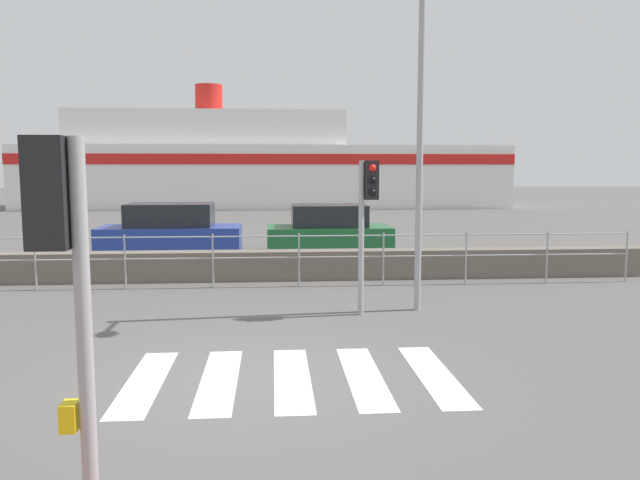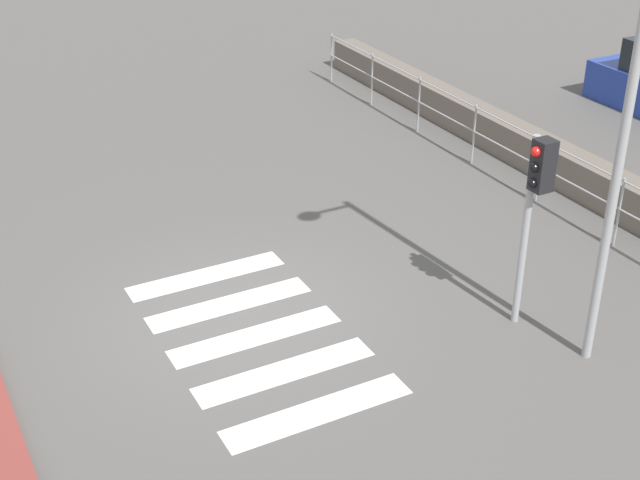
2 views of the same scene
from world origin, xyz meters
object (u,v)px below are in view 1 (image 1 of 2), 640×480
(parked_car_green, at_px, (329,232))
(streetlamp, at_px, (424,83))
(traffic_light_near, at_px, (64,264))
(ferry_boat, at_px, (256,167))
(traffic_light_far, at_px, (368,202))
(parked_car_blue, at_px, (171,232))

(parked_car_green, bearing_deg, streetlamp, -83.69)
(traffic_light_near, relative_size, streetlamp, 0.42)
(traffic_light_near, bearing_deg, ferry_boat, 89.80)
(streetlamp, bearing_deg, ferry_boat, 96.82)
(traffic_light_near, distance_m, traffic_light_far, 7.54)
(traffic_light_near, distance_m, parked_car_green, 15.66)
(traffic_light_far, bearing_deg, ferry_boat, 95.03)
(ferry_boat, bearing_deg, parked_car_blue, -94.80)
(streetlamp, bearing_deg, traffic_light_far, -172.80)
(traffic_light_far, bearing_deg, streetlamp, 7.20)
(streetlamp, distance_m, parked_car_green, 8.97)
(streetlamp, bearing_deg, parked_car_blue, 124.94)
(traffic_light_near, xyz_separation_m, parked_car_blue, (-1.83, 15.30, -1.36))
(parked_car_blue, distance_m, parked_car_green, 4.84)
(streetlamp, relative_size, ferry_boat, 0.21)
(ferry_boat, bearing_deg, streetlamp, -83.18)
(traffic_light_near, height_order, parked_car_green, traffic_light_near)
(traffic_light_near, relative_size, traffic_light_far, 1.02)
(traffic_light_far, distance_m, ferry_boat, 31.92)
(traffic_light_far, xyz_separation_m, ferry_boat, (-2.80, 31.79, 0.67))
(parked_car_blue, xyz_separation_m, parked_car_green, (4.84, 0.00, -0.03))
(traffic_light_far, distance_m, parked_car_blue, 9.72)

